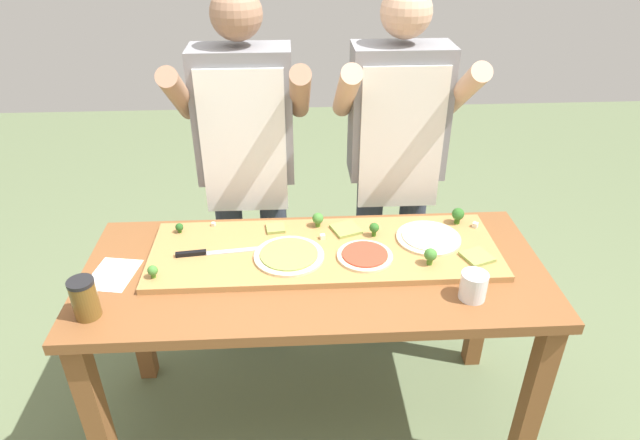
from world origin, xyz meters
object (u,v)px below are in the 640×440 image
Objects in this scene: pizza_slice_near_right at (477,257)px; recipe_note at (113,274)px; pizza_whole_white_garlic at (428,237)px; broccoli_floret_front_right at (430,255)px; cheese_crumble_a at (213,224)px; chefs_knife at (208,252)px; broccoli_floret_center_left at (374,228)px; broccoli_floret_back_mid at (179,227)px; broccoli_floret_back_right at (153,271)px; prep_table at (315,292)px; cheese_crumble_c at (323,237)px; sauce_jar at (85,298)px; broccoli_floret_center_right at (318,219)px; pizza_slice_far_left at (346,229)px; broccoli_floret_front_mid at (458,215)px; pizza_whole_tomato_red at (365,255)px; cook_right at (396,152)px; flour_cup at (473,287)px; pizza_whole_pesto_green at (289,255)px; cheese_crumble_b at (475,225)px; cook_left at (247,156)px.

pizza_slice_near_right is 1.30m from recipe_note.
broccoli_floret_front_right reaches higher than pizza_whole_white_garlic.
chefs_knife is at bearing -89.42° from cheese_crumble_a.
broccoli_floret_center_left reaches higher than broccoli_floret_back_mid.
broccoli_floret_back_right is at bearing -116.74° from cheese_crumble_a.
cheese_crumble_c is at bearing 75.74° from prep_table.
sauce_jar is 0.23m from recipe_note.
broccoli_floret_center_right reaches higher than chefs_knife.
broccoli_floret_center_left is (0.10, -0.05, 0.03)m from pizza_slice_far_left.
broccoli_floret_front_mid is at bearing 57.54° from broccoli_floret_front_right.
pizza_whole_tomato_red is at bearing 14.82° from sauce_jar.
broccoli_floret_back_mid is at bearing 129.21° from chefs_knife.
pizza_whole_tomato_red is at bearing -151.46° from broccoli_floret_front_mid.
cook_right is at bearing 93.01° from broccoli_floret_front_right.
cheese_crumble_a is (-0.98, 0.28, 0.00)m from pizza_slice_near_right.
recipe_note is at bearing 170.97° from flour_cup.
broccoli_floret_front_mid is 0.35m from broccoli_floret_center_left.
broccoli_floret_center_right is at bearing 125.36° from pizza_whole_tomato_red.
pizza_slice_near_right is at bearing -3.80° from pizza_whole_pesto_green.
pizza_whole_tomato_red is 11.25× the size of cheese_crumble_c.
chefs_knife is 5.57× the size of broccoli_floret_center_right.
broccoli_floret_back_right is at bearing -167.58° from cheese_crumble_b.
cheese_crumble_b reaches higher than chefs_knife.
cheese_crumble_c is (-0.37, 0.19, -0.03)m from broccoli_floret_front_right.
broccoli_floret_front_right is 0.96m from broccoli_floret_back_mid.
broccoli_floret_center_left is at bearing -37.62° from cook_left.
cheese_crumble_a is at bearing -160.26° from cook_right.
cheese_crumble_a is at bearing 176.28° from cheese_crumble_b.
pizza_slice_far_left is at bearing 179.69° from cheese_crumble_b.
cheese_crumble_a is 0.01× the size of cook_left.
sauce_jar reaches higher than recipe_note.
cheese_crumble_b is at bearing -1.25° from broccoli_floret_back_mid.
broccoli_floret_back_right is at bearing -115.79° from cook_left.
sauce_jar reaches higher than cheese_crumble_c.
cheese_crumble_c is (0.13, 0.12, 0.00)m from pizza_whole_pesto_green.
cheese_crumble_c is 0.86m from sauce_jar.
pizza_whole_tomato_red is 2.10× the size of pizza_slice_near_right.
prep_table is at bearing -123.12° from pizza_slice_far_left.
prep_table is 8.62× the size of recipe_note.
sauce_jar is (-0.76, -0.47, 0.01)m from broccoli_floret_center_right.
broccoli_floret_back_mid is (-0.92, 0.26, -0.02)m from broccoli_floret_front_right.
recipe_note reaches higher than prep_table.
prep_table is 0.30m from broccoli_floret_center_right.
sauce_jar is (-0.34, -0.49, 0.04)m from cheese_crumble_a.
broccoli_floret_front_right is (0.50, -0.07, 0.03)m from pizza_whole_pesto_green.
cook_left reaches higher than flour_cup.
cheese_crumble_c is (0.59, 0.21, -0.02)m from broccoli_floret_back_right.
pizza_slice_near_right is 1.34m from sauce_jar.
sauce_jar is at bearing -139.40° from chefs_knife.
pizza_whole_tomato_red is 0.45m from broccoli_floret_front_mid.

